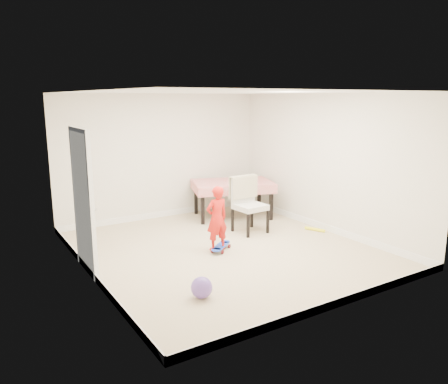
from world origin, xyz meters
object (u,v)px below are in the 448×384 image
skateboard (221,248)px  balloon (202,288)px  dining_table (233,199)px  child (217,220)px  dining_chair (250,205)px

skateboard → balloon: (-1.14, -1.39, 0.10)m
dining_table → child: size_ratio=1.52×
dining_table → dining_chair: 1.17m
child → balloon: size_ratio=3.86×
skateboard → child: 0.50m
dining_table → skateboard: dining_table is taller
dining_chair → skateboard: (-1.00, -0.57, -0.49)m
balloon → skateboard: bearing=50.5°
dining_table → balloon: dining_table is taller
skateboard → balloon: bearing=-166.6°
child → dining_chair: bearing=-153.0°
child → skateboard: bearing=-169.8°
skateboard → dining_chair: bearing=-7.6°
skateboard → balloon: size_ratio=2.11×
dining_chair → balloon: bearing=-141.3°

